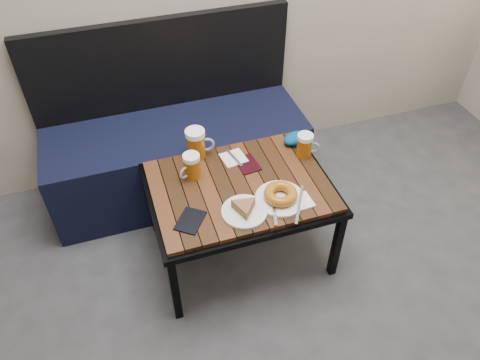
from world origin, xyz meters
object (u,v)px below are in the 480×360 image
object	(u,v)px
bench	(177,150)
plate_bagel	(281,196)
knit_pouch	(295,138)
beer_mug_right	(305,145)
beer_mug_centre	(196,143)
passport_navy	(190,221)
cafe_table	(240,191)
beer_mug_left	(191,166)
plate_pie	(244,209)
passport_burgundy	(247,164)

from	to	relation	value
bench	plate_bagel	distance (m)	0.83
plate_bagel	knit_pouch	bearing A→B (deg)	58.48
bench	beer_mug_right	distance (m)	0.77
beer_mug_centre	passport_navy	size ratio (longest dim) A/B	1.10
beer_mug_centre	beer_mug_right	world-z (taller)	beer_mug_centre
cafe_table	beer_mug_left	world-z (taller)	beer_mug_left
bench	passport_navy	bearing A→B (deg)	-96.51
passport_navy	plate_pie	bearing A→B (deg)	30.63
plate_bagel	beer_mug_left	bearing A→B (deg)	140.63
bench	knit_pouch	distance (m)	0.69
beer_mug_centre	knit_pouch	size ratio (longest dim) A/B	1.18
plate_pie	passport_navy	world-z (taller)	plate_pie
plate_bagel	passport_burgundy	xyz separation A→B (m)	(-0.06, 0.27, -0.02)
bench	knit_pouch	size ratio (longest dim) A/B	10.97
beer_mug_right	passport_navy	world-z (taller)	beer_mug_right
bench	plate_pie	world-z (taller)	bench
beer_mug_centre	beer_mug_right	size ratio (longest dim) A/B	1.23
beer_mug_centre	plate_bagel	xyz separation A→B (m)	(0.27, -0.41, -0.05)
beer_mug_right	passport_navy	distance (m)	0.68
bench	beer_mug_left	distance (m)	0.52
bench	cafe_table	bearing A→B (deg)	-72.00
beer_mug_left	beer_mug_right	size ratio (longest dim) A/B	1.02
beer_mug_right	knit_pouch	distance (m)	0.11
plate_pie	bench	bearing A→B (deg)	101.35
cafe_table	passport_navy	bearing A→B (deg)	-151.35
bench	beer_mug_right	xyz separation A→B (m)	(0.55, -0.47, 0.26)
bench	plate_pie	xyz separation A→B (m)	(0.15, -0.75, 0.22)
bench	knit_pouch	bearing A→B (deg)	-34.39
beer_mug_left	knit_pouch	bearing A→B (deg)	159.04
cafe_table	knit_pouch	size ratio (longest dim) A/B	6.58
knit_pouch	passport_burgundy	bearing A→B (deg)	-163.10
plate_bagel	passport_burgundy	world-z (taller)	plate_bagel
beer_mug_left	passport_navy	bearing A→B (deg)	44.81
beer_mug_left	plate_bagel	distance (m)	0.43
plate_pie	cafe_table	bearing A→B (deg)	77.91
beer_mug_left	passport_burgundy	bearing A→B (deg)	150.02
plate_pie	passport_navy	bearing A→B (deg)	173.89
beer_mug_left	plate_bagel	world-z (taller)	beer_mug_left
beer_mug_left	plate_pie	world-z (taller)	beer_mug_left
passport_burgundy	knit_pouch	distance (m)	0.29
beer_mug_centre	plate_pie	bearing A→B (deg)	-69.30
plate_pie	beer_mug_right	bearing A→B (deg)	34.36
plate_pie	plate_bagel	distance (m)	0.18
bench	plate_bagel	size ratio (longest dim) A/B	5.01
beer_mug_centre	passport_burgundy	bearing A→B (deg)	-25.63
beer_mug_centre	plate_bagel	bearing A→B (deg)	-48.44
bench	cafe_table	size ratio (longest dim) A/B	1.67
cafe_table	beer_mug_right	size ratio (longest dim) A/B	6.85
knit_pouch	cafe_table	bearing A→B (deg)	-150.11
beer_mug_right	knit_pouch	bearing A→B (deg)	115.38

